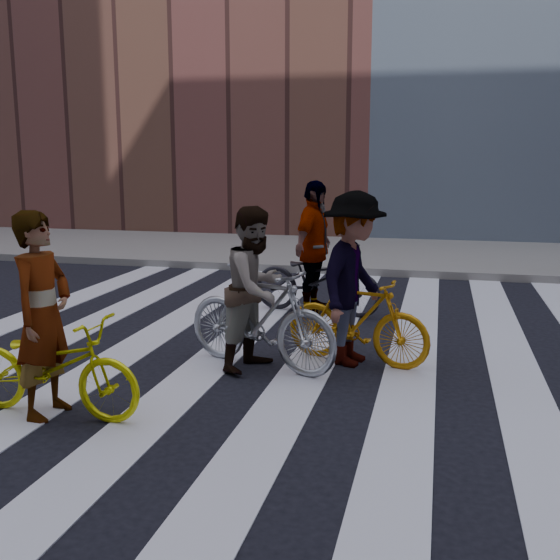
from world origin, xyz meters
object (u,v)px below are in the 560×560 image
at_px(bike_silver_mid, 260,317).
at_px(rider_right, 353,279).
at_px(bike_dark_rear, 317,279).
at_px(rider_left, 43,315).
at_px(rider_mid, 256,289).
at_px(rider_rear, 314,248).
at_px(bike_yellow_left, 51,366).
at_px(bike_yellow_right, 357,320).

xyz_separation_m(bike_silver_mid, rider_right, (0.95, 0.42, 0.39)).
xyz_separation_m(bike_dark_rear, rider_right, (0.83, -2.26, 0.45)).
distance_m(rider_left, rider_mid, 2.26).
distance_m(bike_dark_rear, rider_mid, 2.70).
distance_m(bike_silver_mid, rider_rear, 2.70).
distance_m(bike_silver_mid, bike_dark_rear, 2.67).
bearing_deg(bike_silver_mid, rider_mid, 110.17).
height_order(bike_yellow_left, rider_mid, rider_mid).
relative_size(bike_dark_rear, rider_mid, 1.11).
bearing_deg(rider_left, bike_dark_rear, -17.62).
bearing_deg(bike_yellow_left, bike_yellow_right, -46.15).
height_order(rider_right, rider_rear, rider_rear).
relative_size(bike_yellow_left, bike_yellow_right, 1.04).
xyz_separation_m(bike_yellow_right, rider_right, (-0.05, 0.00, 0.46)).
distance_m(rider_left, rider_rear, 4.68).
relative_size(bike_yellow_left, rider_rear, 0.89).
height_order(bike_silver_mid, bike_yellow_right, bike_silver_mid).
bearing_deg(rider_left, bike_silver_mid, -38.24).
bearing_deg(rider_rear, bike_dark_rear, -79.55).
relative_size(bike_yellow_right, rider_mid, 0.94).
bearing_deg(rider_mid, bike_yellow_left, 161.23).
bearing_deg(bike_dark_rear, rider_right, -149.41).
distance_m(bike_yellow_left, bike_yellow_right, 3.26).
distance_m(bike_dark_rear, rider_rear, 0.47).
relative_size(rider_right, rider_rear, 0.99).
bearing_deg(rider_mid, bike_silver_mid, -69.83).
height_order(bike_yellow_left, bike_yellow_right, bike_yellow_right).
bearing_deg(rider_rear, rider_right, -148.30).
xyz_separation_m(bike_yellow_left, bike_yellow_right, (2.45, 2.15, 0.04)).
bearing_deg(bike_yellow_left, rider_rear, -16.46).
relative_size(rider_mid, rider_rear, 0.91).
bearing_deg(bike_silver_mid, rider_rear, 18.53).
distance_m(bike_yellow_right, rider_left, 3.32).
bearing_deg(bike_silver_mid, bike_yellow_right, -47.34).
distance_m(bike_yellow_right, rider_right, 0.47).
bearing_deg(bike_silver_mid, rider_left, 159.28).
distance_m(bike_dark_rear, rider_right, 2.44).
xyz_separation_m(bike_yellow_left, rider_left, (-0.05, 0.00, 0.46)).
distance_m(bike_yellow_left, bike_dark_rear, 4.68).
bearing_deg(rider_mid, bike_yellow_right, -48.30).
relative_size(bike_yellow_right, rider_rear, 0.85).
bearing_deg(bike_silver_mid, rider_right, -46.28).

